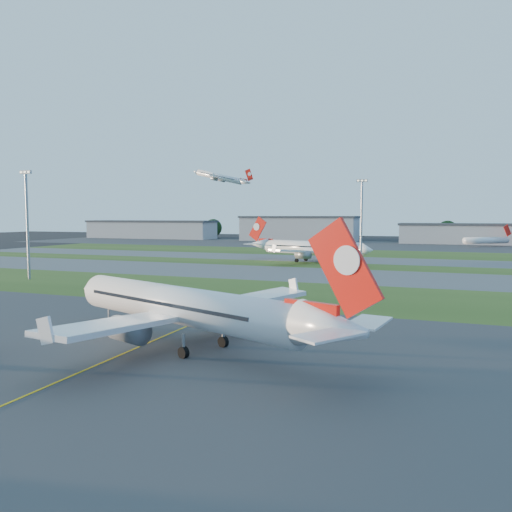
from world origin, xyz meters
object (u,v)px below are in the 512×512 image
at_px(mini_jet_near, 486,240).
at_px(light_mast_centre, 362,217).
at_px(airliner_taxiing, 311,248).
at_px(airliner_parked, 183,307).
at_px(light_mast_west, 27,217).

distance_m(mini_jet_near, light_mast_centre, 129.03).
bearing_deg(airliner_taxiing, light_mast_centre, 164.78).
bearing_deg(airliner_taxiing, mini_jet_near, -103.39).
relative_size(airliner_parked, mini_jet_near, 1.74).
xyz_separation_m(airliner_taxiing, light_mast_centre, (17.78, -10.48, 10.12)).
distance_m(airliner_parked, mini_jet_near, 224.41).
xyz_separation_m(airliner_parked, light_mast_west, (-64.62, 41.99, 10.14)).
height_order(airliner_parked, airliner_taxiing, airliner_taxiing).
bearing_deg(mini_jet_near, light_mast_west, -161.49).
bearing_deg(light_mast_west, mini_jet_near, 57.52).
xyz_separation_m(airliner_parked, airliner_taxiing, (-12.41, 108.47, 0.02)).
bearing_deg(airliner_taxiing, light_mast_west, 67.13).
height_order(light_mast_west, light_mast_centre, same).
bearing_deg(airliner_parked, airliner_taxiing, 117.40).
distance_m(airliner_parked, airliner_taxiing, 109.17).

